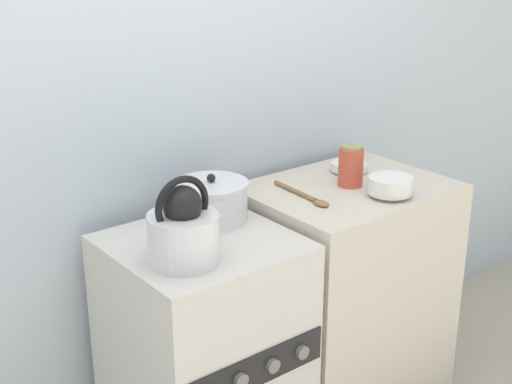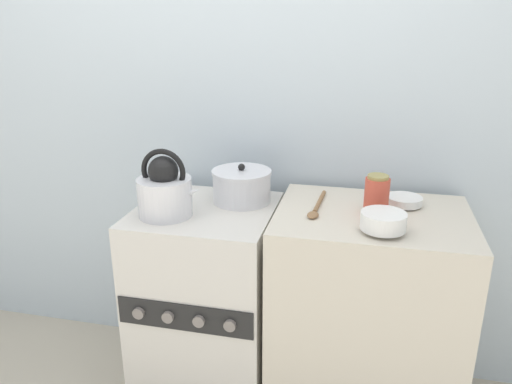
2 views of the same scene
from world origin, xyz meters
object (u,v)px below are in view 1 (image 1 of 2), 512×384
object	(u,v)px
stove	(205,361)
small_ceramic_bowl	(349,167)
cooking_pot	(212,201)
storage_jar	(351,166)
kettle	(184,230)
enamel_bowl	(390,185)

from	to	relation	value
stove	small_ceramic_bowl	bearing A→B (deg)	9.22
cooking_pot	storage_jar	xyz separation A→B (m)	(0.53, -0.10, 0.04)
kettle	cooking_pot	distance (m)	0.32
small_ceramic_bowl	kettle	bearing A→B (deg)	-166.11
kettle	storage_jar	size ratio (longest dim) A/B	1.77
cooking_pot	stove	bearing A→B (deg)	-136.19
cooking_pot	small_ceramic_bowl	bearing A→B (deg)	0.54
enamel_bowl	storage_jar	distance (m)	0.17
storage_jar	enamel_bowl	bearing A→B (deg)	-81.71
enamel_bowl	kettle	bearing A→B (deg)	175.74
enamel_bowl	small_ceramic_bowl	distance (m)	0.29
kettle	small_ceramic_bowl	world-z (taller)	kettle
kettle	cooking_pot	xyz separation A→B (m)	(0.24, 0.21, -0.03)
stove	kettle	size ratio (longest dim) A/B	3.31
small_ceramic_bowl	storage_jar	world-z (taller)	storage_jar
storage_jar	small_ceramic_bowl	bearing A→B (deg)	46.38
kettle	small_ceramic_bowl	distance (m)	0.91
cooking_pot	enamel_bowl	distance (m)	0.62
cooking_pot	small_ceramic_bowl	distance (m)	0.64
cooking_pot	storage_jar	world-z (taller)	storage_jar
small_ceramic_bowl	stove	bearing A→B (deg)	-170.78
enamel_bowl	small_ceramic_bowl	bearing A→B (deg)	73.58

